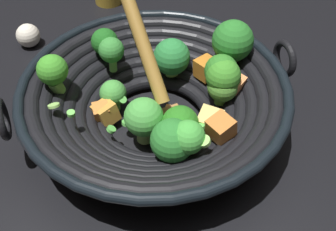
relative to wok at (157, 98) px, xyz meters
name	(u,v)px	position (x,y,z in m)	size (l,w,h in m)	color
ground_plane	(156,127)	(0.00, 0.00, -0.06)	(4.00, 4.00, 0.00)	black
wok	(157,98)	(0.00, 0.00, 0.00)	(0.36, 0.36, 0.24)	black
garlic_bulb	(28,35)	(-0.30, 0.02, -0.04)	(0.04, 0.04, 0.04)	silver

